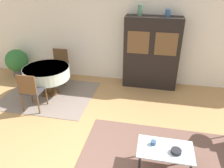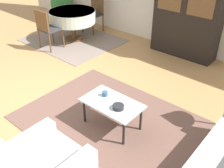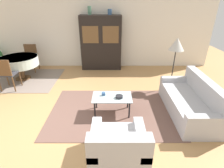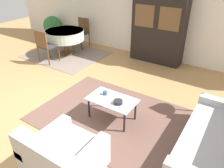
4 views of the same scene
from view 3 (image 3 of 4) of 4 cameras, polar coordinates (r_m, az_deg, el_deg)
The scene contains 16 objects.
ground_plane at distance 4.09m, azimuth -18.63°, elevation -11.71°, with size 14.00×14.00×0.00m, color tan.
wall_back at distance 6.89m, azimuth -11.19°, elevation 16.60°, with size 10.00×0.06×2.70m.
area_rug at distance 4.21m, azimuth 0.17°, elevation -8.82°, with size 2.92×2.06×0.01m.
dining_rug at distance 6.51m, azimuth -26.92°, elevation 1.31°, with size 2.28×1.89×0.01m.
couch at distance 4.40m, azimuth 24.38°, elevation -5.33°, with size 0.85×1.89×0.83m.
armchair at distance 2.93m, azimuth 2.05°, elevation -20.31°, with size 0.88×0.90×0.80m.
coffee_table at distance 3.96m, azimuth 0.00°, elevation -4.75°, with size 0.88×0.52×0.42m.
display_cabinet at distance 6.57m, azimuth -3.58°, elevation 13.21°, with size 1.46×0.47×1.93m.
dining_table at distance 6.40m, azimuth -28.02°, elevation 6.50°, with size 1.17×1.17×0.75m.
dining_chair_near at distance 5.76m, azimuth -31.29°, elevation 3.23°, with size 0.44×0.44×0.94m.
dining_chair_far at distance 7.10m, azimuth -25.16°, elevation 8.30°, with size 0.44×0.44×0.94m.
floor_lamp at distance 5.17m, azimuth 20.33°, elevation 11.58°, with size 0.41×0.41×1.49m.
cup at distance 3.98m, azimuth -2.80°, elevation -3.24°, with size 0.09×0.09×0.07m.
bowl at distance 3.88m, azimuth 2.35°, elevation -4.15°, with size 0.16×0.16×0.06m.
vase_tall at distance 6.46m, azimuth -7.37°, elevation 22.73°, with size 0.12×0.12×0.28m.
vase_short at distance 6.42m, azimuth -0.76°, elevation 22.49°, with size 0.14×0.14×0.18m.
Camera 3 is at (1.28, -3.05, 2.40)m, focal length 28.00 mm.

